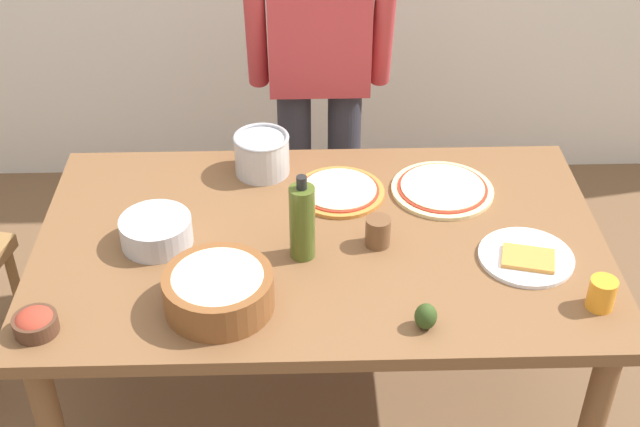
{
  "coord_description": "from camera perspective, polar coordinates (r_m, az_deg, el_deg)",
  "views": [
    {
      "loc": [
        -0.06,
        -1.93,
        2.23
      ],
      "look_at": [
        0.0,
        0.05,
        0.81
      ],
      "focal_mm": 48.26,
      "sensor_mm": 36.0,
      "label": 1
    }
  ],
  "objects": [
    {
      "name": "ground",
      "position": [
        2.95,
        0.03,
        -13.5
      ],
      "size": [
        8.0,
        8.0,
        0.0
      ],
      "primitive_type": "plane",
      "color": "brown"
    },
    {
      "name": "dining_table",
      "position": [
        2.48,
        0.03,
        -3.32
      ],
      "size": [
        1.6,
        0.96,
        0.76
      ],
      "color": "brown",
      "rests_on": "ground"
    },
    {
      "name": "person_cook",
      "position": [
        2.98,
        -0.04,
        10.0
      ],
      "size": [
        0.49,
        0.25,
        1.62
      ],
      "color": "#2D2D38",
      "rests_on": "ground"
    },
    {
      "name": "pizza_raw_on_board",
      "position": [
        2.63,
        8.12,
        1.62
      ],
      "size": [
        0.31,
        0.31,
        0.02
      ],
      "color": "beige",
      "rests_on": "dining_table"
    },
    {
      "name": "pizza_cooked_on_tray",
      "position": [
        2.6,
        1.3,
        1.49
      ],
      "size": [
        0.27,
        0.27,
        0.02
      ],
      "color": "#C67A33",
      "rests_on": "dining_table"
    },
    {
      "name": "plate_with_slice",
      "position": [
        2.41,
        13.52,
        -2.84
      ],
      "size": [
        0.26,
        0.26,
        0.02
      ],
      "color": "white",
      "rests_on": "dining_table"
    },
    {
      "name": "popcorn_bowl",
      "position": [
        2.18,
        -6.76,
        -4.91
      ],
      "size": [
        0.28,
        0.28,
        0.11
      ],
      "color": "brown",
      "rests_on": "dining_table"
    },
    {
      "name": "mixing_bowl_steel",
      "position": [
        2.42,
        -10.81,
        -1.16
      ],
      "size": [
        0.2,
        0.2,
        0.08
      ],
      "color": "#B7B7BC",
      "rests_on": "dining_table"
    },
    {
      "name": "small_sauce_bowl",
      "position": [
        2.23,
        -18.36,
        -6.89
      ],
      "size": [
        0.11,
        0.11,
        0.06
      ],
      "color": "#4C2D1E",
      "rests_on": "dining_table"
    },
    {
      "name": "olive_oil_bottle",
      "position": [
        2.29,
        -1.19,
        -0.53
      ],
      "size": [
        0.07,
        0.07,
        0.26
      ],
      "color": "#47561E",
      "rests_on": "dining_table"
    },
    {
      "name": "steel_pot",
      "position": [
        2.68,
        -3.88,
        3.98
      ],
      "size": [
        0.17,
        0.17,
        0.13
      ],
      "color": "#B7B7BC",
      "rests_on": "dining_table"
    },
    {
      "name": "cup_orange",
      "position": [
        2.29,
        18.18,
        -5.07
      ],
      "size": [
        0.07,
        0.07,
        0.08
      ],
      "primitive_type": "cylinder",
      "color": "orange",
      "rests_on": "dining_table"
    },
    {
      "name": "cup_small_brown",
      "position": [
        2.38,
        3.86,
        -1.22
      ],
      "size": [
        0.07,
        0.07,
        0.08
      ],
      "primitive_type": "cylinder",
      "color": "brown",
      "rests_on": "dining_table"
    },
    {
      "name": "avocado",
      "position": [
        2.14,
        7.03,
        -6.78
      ],
      "size": [
        0.06,
        0.06,
        0.07
      ],
      "primitive_type": "ellipsoid",
      "color": "#2D4219",
      "rests_on": "dining_table"
    }
  ]
}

